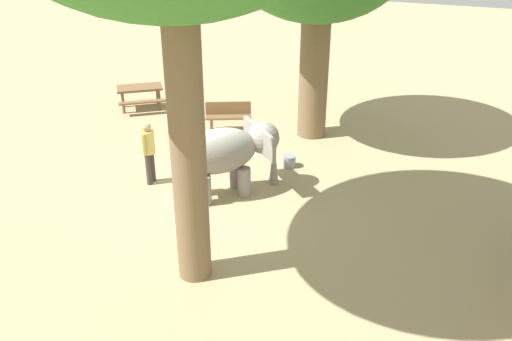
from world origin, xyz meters
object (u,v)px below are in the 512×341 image
object	(u,v)px
wooden_bench	(228,116)
feed_bucket	(289,161)
elephant	(230,152)
person_handler	(149,148)
picnic_table_near	(140,92)

from	to	relation	value
wooden_bench	feed_bucket	size ratio (longest dim) A/B	4.00
elephant	person_handler	size ratio (longest dim) A/B	1.43
elephant	picnic_table_near	size ratio (longest dim) A/B	1.11
person_handler	picnic_table_near	distance (m)	5.65
feed_bucket	wooden_bench	bearing A→B (deg)	-125.10
person_handler	wooden_bench	distance (m)	4.00
feed_bucket	picnic_table_near	bearing A→B (deg)	-112.01
person_handler	picnic_table_near	bearing A→B (deg)	123.06
elephant	picnic_table_near	world-z (taller)	elephant
person_handler	picnic_table_near	xyz separation A→B (m)	(-4.64, -3.21, -0.36)
wooden_bench	picnic_table_near	size ratio (longest dim) A/B	0.69
elephant	feed_bucket	xyz separation A→B (m)	(-1.91, 0.86, -0.94)
person_handler	wooden_bench	size ratio (longest dim) A/B	1.12
person_handler	feed_bucket	distance (m)	3.73
feed_bucket	person_handler	bearing A→B (deg)	-53.90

